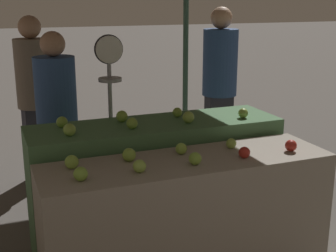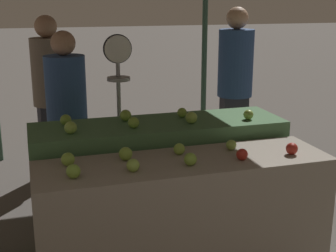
# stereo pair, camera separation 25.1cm
# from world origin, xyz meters

# --- Properties ---
(display_counter_front) EXTENTS (1.91, 0.55, 0.89)m
(display_counter_front) POSITION_xyz_m (0.00, 0.00, 0.44)
(display_counter_front) COLOR gray
(display_counter_front) RESTS_ON ground_plane
(display_counter_back) EXTENTS (1.91, 0.55, 0.98)m
(display_counter_back) POSITION_xyz_m (0.00, 0.60, 0.49)
(display_counter_back) COLOR #4C7A4C
(display_counter_back) RESTS_ON ground_plane
(apple_front_0) EXTENTS (0.08, 0.08, 0.08)m
(apple_front_0) POSITION_xyz_m (-0.71, -0.10, 0.93)
(apple_front_0) COLOR #7AA338
(apple_front_0) RESTS_ON display_counter_front
(apple_front_1) EXTENTS (0.08, 0.08, 0.08)m
(apple_front_1) POSITION_xyz_m (-0.36, -0.10, 0.93)
(apple_front_1) COLOR #8EB247
(apple_front_1) RESTS_ON display_counter_front
(apple_front_2) EXTENTS (0.08, 0.08, 0.08)m
(apple_front_2) POSITION_xyz_m (0.00, -0.10, 0.93)
(apple_front_2) COLOR #7AA338
(apple_front_2) RESTS_ON display_counter_front
(apple_front_3) EXTENTS (0.08, 0.08, 0.08)m
(apple_front_3) POSITION_xyz_m (0.35, -0.10, 0.92)
(apple_front_3) COLOR #AD281E
(apple_front_3) RESTS_ON display_counter_front
(apple_front_4) EXTENTS (0.08, 0.08, 0.08)m
(apple_front_4) POSITION_xyz_m (0.71, -0.10, 0.93)
(apple_front_4) COLOR #AD281E
(apple_front_4) RESTS_ON display_counter_front
(apple_front_5) EXTENTS (0.09, 0.09, 0.09)m
(apple_front_5) POSITION_xyz_m (-0.72, 0.11, 0.93)
(apple_front_5) COLOR #84AD3D
(apple_front_5) RESTS_ON display_counter_front
(apple_front_6) EXTENTS (0.09, 0.09, 0.09)m
(apple_front_6) POSITION_xyz_m (-0.36, 0.11, 0.93)
(apple_front_6) COLOR #84AD3D
(apple_front_6) RESTS_ON display_counter_front
(apple_front_7) EXTENTS (0.08, 0.08, 0.08)m
(apple_front_7) POSITION_xyz_m (0.00, 0.12, 0.92)
(apple_front_7) COLOR #84AD3D
(apple_front_7) RESTS_ON display_counter_front
(apple_front_8) EXTENTS (0.07, 0.07, 0.07)m
(apple_front_8) POSITION_xyz_m (0.37, 0.10, 0.92)
(apple_front_8) COLOR #8EB247
(apple_front_8) RESTS_ON display_counter_front
(apple_back_0) EXTENTS (0.09, 0.09, 0.09)m
(apple_back_0) POSITION_xyz_m (-0.67, 0.48, 1.03)
(apple_back_0) COLOR #8EB247
(apple_back_0) RESTS_ON display_counter_back
(apple_back_1) EXTENTS (0.08, 0.08, 0.08)m
(apple_back_1) POSITION_xyz_m (-0.22, 0.50, 1.03)
(apple_back_1) COLOR #7AA338
(apple_back_1) RESTS_ON display_counter_back
(apple_back_2) EXTENTS (0.09, 0.09, 0.09)m
(apple_back_2) POSITION_xyz_m (0.22, 0.50, 1.03)
(apple_back_2) COLOR #8EB247
(apple_back_2) RESTS_ON display_counter_back
(apple_back_3) EXTENTS (0.08, 0.08, 0.08)m
(apple_back_3) POSITION_xyz_m (0.68, 0.48, 1.02)
(apple_back_3) COLOR #8EB247
(apple_back_3) RESTS_ON display_counter_back
(apple_back_4) EXTENTS (0.08, 0.08, 0.08)m
(apple_back_4) POSITION_xyz_m (-0.68, 0.72, 1.03)
(apple_back_4) COLOR #7AA338
(apple_back_4) RESTS_ON display_counter_back
(apple_back_5) EXTENTS (0.09, 0.09, 0.09)m
(apple_back_5) POSITION_xyz_m (-0.23, 0.71, 1.03)
(apple_back_5) COLOR #84AD3D
(apple_back_5) RESTS_ON display_counter_back
(apple_back_6) EXTENTS (0.08, 0.08, 0.08)m
(apple_back_6) POSITION_xyz_m (0.22, 0.70, 1.02)
(apple_back_6) COLOR #84AD3D
(apple_back_6) RESTS_ON display_counter_back
(produce_scale) EXTENTS (0.25, 0.20, 1.60)m
(produce_scale) POSITION_xyz_m (-0.17, 1.28, 1.14)
(produce_scale) COLOR #99999E
(produce_scale) RESTS_ON ground_plane
(person_vendor_at_scale) EXTENTS (0.48, 0.48, 1.62)m
(person_vendor_at_scale) POSITION_xyz_m (-0.61, 1.46, 0.93)
(person_vendor_at_scale) COLOR #2D2D38
(person_vendor_at_scale) RESTS_ON ground_plane
(person_customer_left) EXTENTS (0.41, 0.41, 1.73)m
(person_customer_left) POSITION_xyz_m (-0.71, 2.29, 1.00)
(person_customer_left) COLOR #2D2D38
(person_customer_left) RESTS_ON ground_plane
(person_customer_right) EXTENTS (0.41, 0.41, 1.80)m
(person_customer_right) POSITION_xyz_m (1.27, 2.00, 1.04)
(person_customer_right) COLOR #2D2D38
(person_customer_right) RESTS_ON ground_plane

